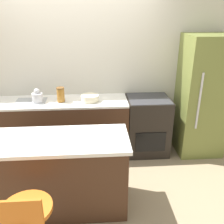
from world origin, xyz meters
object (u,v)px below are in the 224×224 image
at_px(refrigerator, 202,97).
at_px(kettle, 37,97).
at_px(mixing_bowl, 90,98).
at_px(oven_range, 147,125).

height_order(refrigerator, kettle, refrigerator).
xyz_separation_m(refrigerator, kettle, (-2.48, -0.02, 0.07)).
height_order(kettle, mixing_bowl, kettle).
bearing_deg(oven_range, refrigerator, -1.41).
xyz_separation_m(oven_range, refrigerator, (0.83, -0.02, 0.47)).
height_order(refrigerator, mixing_bowl, refrigerator).
distance_m(oven_range, refrigerator, 0.95).
relative_size(refrigerator, mixing_bowl, 7.04).
bearing_deg(refrigerator, oven_range, 178.59).
relative_size(refrigerator, kettle, 9.03).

